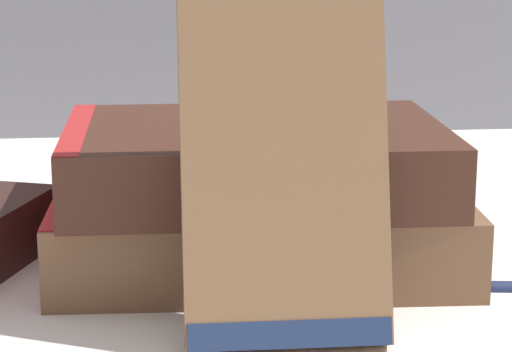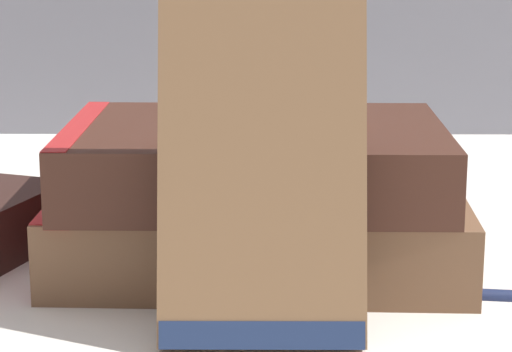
{
  "view_description": "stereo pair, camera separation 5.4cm",
  "coord_description": "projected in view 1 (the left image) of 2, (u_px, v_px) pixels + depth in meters",
  "views": [
    {
      "loc": [
        0.0,
        -0.55,
        0.18
      ],
      "look_at": [
        0.05,
        -0.02,
        0.05
      ],
      "focal_mm": 75.0,
      "sensor_mm": 36.0,
      "label": 1
    },
    {
      "loc": [
        0.06,
        -0.55,
        0.18
      ],
      "look_at": [
        0.05,
        -0.02,
        0.05
      ],
      "focal_mm": 75.0,
      "sensor_mm": 36.0,
      "label": 2
    }
  ],
  "objects": [
    {
      "name": "book_flat_bottom",
      "position": [
        247.0,
        225.0,
        0.58
      ],
      "size": [
        0.22,
        0.15,
        0.04
      ],
      "rotation": [
        0.0,
        0.0,
        -0.04
      ],
      "color": "brown",
      "rests_on": "ground_plane"
    },
    {
      "name": "ground_plane",
      "position": [
        157.0,
        264.0,
        0.57
      ],
      "size": [
        3.0,
        3.0,
        0.0
      ],
      "primitive_type": "plane",
      "color": "silver"
    },
    {
      "name": "book_flat_top",
      "position": [
        243.0,
        160.0,
        0.56
      ],
      "size": [
        0.2,
        0.14,
        0.04
      ],
      "rotation": [
        0.0,
        0.0,
        -0.01
      ],
      "color": "#422319",
      "rests_on": "book_flat_bottom"
    },
    {
      "name": "pocket_watch",
      "position": [
        312.0,
        119.0,
        0.55
      ],
      "size": [
        0.05,
        0.06,
        0.01
      ],
      "color": "silver",
      "rests_on": "book_flat_top"
    },
    {
      "name": "book_leaning_front",
      "position": [
        282.0,
        173.0,
        0.46
      ],
      "size": [
        0.09,
        0.06,
        0.16
      ],
      "rotation": [
        -0.28,
        0.0,
        0.0
      ],
      "color": "brown",
      "rests_on": "ground_plane"
    }
  ]
}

